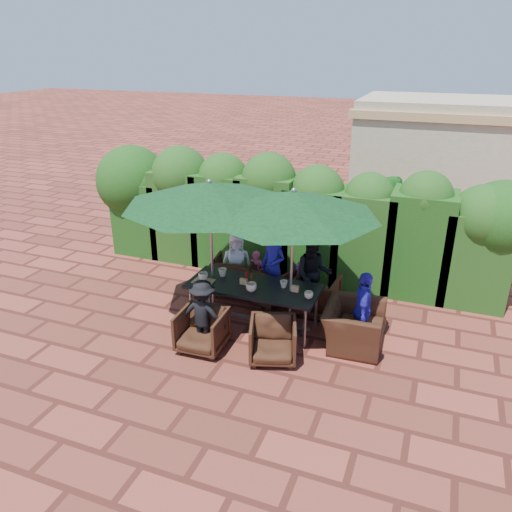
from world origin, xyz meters
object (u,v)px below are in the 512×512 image
(chair_far_left, at_px, (234,274))
(chair_far_mid, at_px, (270,283))
(dining_table, at_px, (253,289))
(umbrella_left, at_px, (210,194))
(chair_far_right, at_px, (316,292))
(chair_end_right, at_px, (354,319))
(chair_near_right, at_px, (273,339))
(chair_near_left, at_px, (202,328))
(umbrella_right, at_px, (293,204))

(chair_far_left, distance_m, chair_far_mid, 0.75)
(dining_table, bearing_deg, chair_far_mid, 91.66)
(umbrella_left, relative_size, chair_far_right, 3.79)
(dining_table, bearing_deg, chair_end_right, 0.08)
(chair_near_right, bearing_deg, dining_table, 109.37)
(chair_far_right, bearing_deg, chair_near_left, 57.21)
(umbrella_left, height_order, chair_far_mid, umbrella_left)
(umbrella_left, distance_m, chair_near_right, 2.51)
(dining_table, bearing_deg, chair_near_right, -52.62)
(umbrella_right, distance_m, chair_far_mid, 2.14)
(umbrella_right, relative_size, chair_near_right, 3.77)
(dining_table, height_order, umbrella_left, umbrella_left)
(dining_table, relative_size, chair_near_left, 3.04)
(umbrella_left, xyz_separation_m, chair_far_left, (0.01, 0.92, -1.81))
(dining_table, bearing_deg, chair_near_left, -116.72)
(chair_near_left, relative_size, chair_near_right, 1.02)
(dining_table, bearing_deg, chair_far_left, 128.24)
(chair_far_right, xyz_separation_m, chair_near_left, (-1.35, -1.80, -0.01))
(chair_far_mid, distance_m, chair_end_right, 1.95)
(chair_far_mid, bearing_deg, chair_far_right, -162.62)
(chair_far_mid, bearing_deg, umbrella_left, 69.98)
(chair_far_left, height_order, chair_near_left, chair_far_left)
(chair_far_mid, bearing_deg, umbrella_right, 149.44)
(chair_end_right, bearing_deg, umbrella_left, 85.82)
(chair_near_right, bearing_deg, chair_far_left, 109.84)
(chair_near_left, bearing_deg, chair_far_mid, 74.05)
(umbrella_left, xyz_separation_m, chair_end_right, (2.48, -0.07, -1.76))
(chair_far_left, xyz_separation_m, chair_near_right, (1.42, -1.82, -0.05))
(chair_far_right, bearing_deg, chair_far_left, -1.07)
(chair_far_left, distance_m, chair_far_right, 1.65)
(chair_far_right, distance_m, chair_near_right, 1.69)
(chair_far_right, distance_m, chair_near_left, 2.25)
(dining_table, distance_m, umbrella_left, 1.73)
(chair_far_mid, relative_size, chair_near_left, 1.03)
(dining_table, relative_size, chair_end_right, 2.13)
(chair_end_right, bearing_deg, chair_far_mid, 59.62)
(dining_table, xyz_separation_m, umbrella_right, (0.63, 0.05, 1.54))
(dining_table, xyz_separation_m, chair_far_mid, (-0.03, 0.91, -0.30))
(chair_far_right, bearing_deg, chair_far_mid, -0.54)
(chair_far_mid, relative_size, chair_end_right, 0.72)
(chair_far_mid, xyz_separation_m, chair_near_left, (-0.46, -1.87, -0.01))
(dining_table, xyz_separation_m, chair_far_left, (-0.78, 0.99, -0.27))
(umbrella_right, height_order, chair_far_right, umbrella_right)
(umbrella_left, relative_size, chair_near_right, 4.01)
(umbrella_left, distance_m, chair_far_mid, 2.16)
(umbrella_right, distance_m, chair_far_left, 2.48)
(umbrella_left, relative_size, chair_far_left, 3.55)
(umbrella_left, bearing_deg, chair_end_right, -1.57)
(chair_near_left, distance_m, chair_near_right, 1.13)
(chair_far_left, relative_size, chair_near_left, 1.11)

